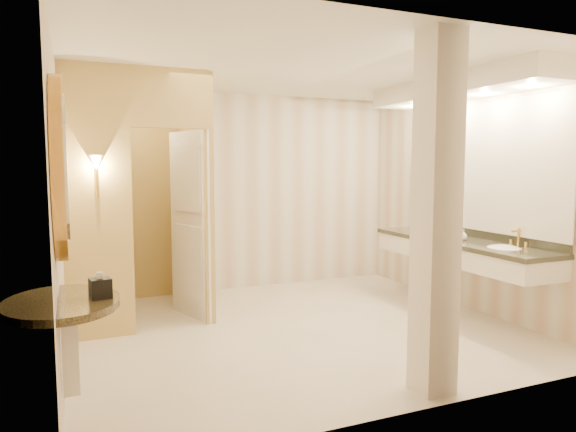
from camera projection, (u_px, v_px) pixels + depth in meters
name	position (u px, v px, depth m)	size (l,w,h in m)	color
floor	(297.00, 329.00, 5.43)	(4.50, 4.50, 0.00)	silver
ceiling	(298.00, 68.00, 5.16)	(4.50, 4.50, 0.00)	white
wall_back	(240.00, 192.00, 7.13)	(4.50, 0.02, 2.70)	beige
wall_front	(417.00, 221.00, 3.46)	(4.50, 0.02, 2.70)	beige
wall_left	(60.00, 208.00, 4.44)	(0.02, 4.00, 2.70)	beige
wall_right	(469.00, 196.00, 6.16)	(0.02, 4.00, 2.70)	beige
toilet_closet	(172.00, 195.00, 5.76)	(1.50, 1.55, 2.70)	tan
wall_sconce	(96.00, 164.00, 4.92)	(0.14, 0.14, 0.42)	#BE903D
vanity	(464.00, 174.00, 5.84)	(0.75, 2.63, 2.09)	silver
console_shelf	(61.00, 228.00, 3.20)	(0.88, 0.88, 1.89)	black
pillar	(436.00, 216.00, 3.81)	(0.27, 0.27, 2.70)	silver
tissue_box	(100.00, 288.00, 3.29)	(0.13, 0.13, 0.13)	black
toilet	(94.00, 278.00, 6.26)	(0.40, 0.70, 0.71)	white
soap_bottle_a	(444.00, 230.00, 6.13)	(0.07, 0.07, 0.15)	beige
soap_bottle_b	(463.00, 235.00, 5.82)	(0.10, 0.10, 0.12)	silver
soap_bottle_c	(431.00, 226.00, 6.24)	(0.09, 0.09, 0.23)	#C6B28C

